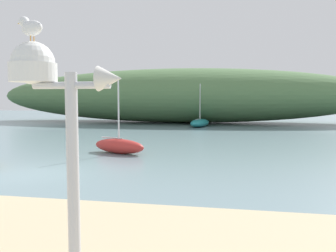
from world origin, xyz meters
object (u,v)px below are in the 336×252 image
Objects in this scene: seagull_on_radar at (31,27)px; sailboat_west_reach at (119,146)px; mast_structure at (50,103)px; sailboat_mid_channel at (200,123)px.

sailboat_west_reach is (-3.60, 13.16, -3.06)m from seagull_on_radar.
sailboat_west_reach is at bearing 105.31° from seagull_on_radar.
mast_structure is at bearing -73.96° from sailboat_west_reach.
sailboat_west_reach is 17.20m from sailboat_mid_channel.
mast_structure is 8.60× the size of seagull_on_radar.
sailboat_west_reach is at bearing 106.04° from mast_structure.
mast_structure is 0.84× the size of sailboat_west_reach.
seagull_on_radar is 30.35m from sailboat_mid_channel.
seagull_on_radar is at bearing -74.69° from sailboat_west_reach.
seagull_on_radar is at bearing -87.85° from sailboat_mid_channel.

